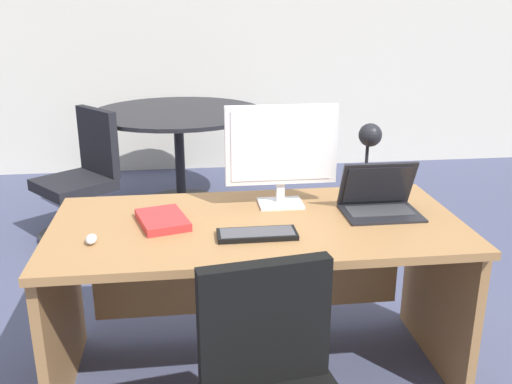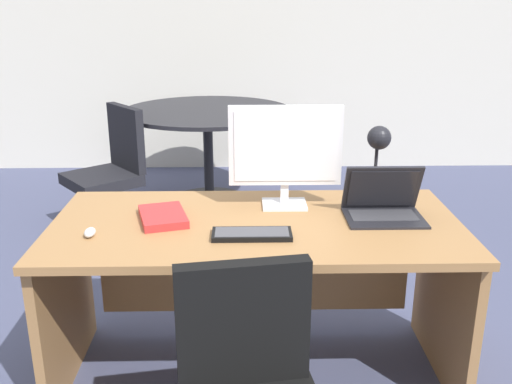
% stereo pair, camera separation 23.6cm
% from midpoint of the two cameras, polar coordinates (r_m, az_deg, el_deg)
% --- Properties ---
extents(ground, '(12.00, 12.00, 0.00)m').
position_cam_midpoint_polar(ground, '(4.10, -4.18, -4.99)').
color(ground, '#474C6B').
extents(back_wall, '(10.00, 0.10, 2.80)m').
position_cam_midpoint_polar(back_wall, '(5.71, -5.63, 16.18)').
color(back_wall, silver).
rests_on(back_wall, ground).
extents(desk, '(1.74, 0.84, 0.74)m').
position_cam_midpoint_polar(desk, '(2.56, -2.68, -7.06)').
color(desk, '#9E7042').
rests_on(desk, ground).
extents(monitor, '(0.50, 0.16, 0.46)m').
position_cam_midpoint_polar(monitor, '(2.55, -0.11, 4.30)').
color(monitor, silver).
rests_on(monitor, desk).
extents(laptop, '(0.33, 0.25, 0.23)m').
position_cam_midpoint_polar(laptop, '(2.56, 9.57, -0.49)').
color(laptop, black).
rests_on(laptop, desk).
extents(keyboard, '(0.32, 0.12, 0.02)m').
position_cam_midpoint_polar(keyboard, '(2.28, -2.87, -4.27)').
color(keyboard, black).
rests_on(keyboard, desk).
extents(mouse, '(0.04, 0.08, 0.03)m').
position_cam_midpoint_polar(mouse, '(2.34, -18.90, -4.52)').
color(mouse, silver).
rests_on(mouse, desk).
extents(desk_lamp, '(0.12, 0.14, 0.35)m').
position_cam_midpoint_polar(desk_lamp, '(2.73, 8.81, 4.72)').
color(desk_lamp, black).
rests_on(desk_lamp, desk).
extents(book, '(0.25, 0.30, 0.03)m').
position_cam_midpoint_polar(book, '(2.45, -12.04, -2.79)').
color(book, red).
rests_on(book, desk).
extents(meeting_table, '(1.37, 1.37, 0.80)m').
position_cam_midpoint_polar(meeting_table, '(4.68, -9.14, 5.69)').
color(meeting_table, black).
rests_on(meeting_table, ground).
extents(meeting_chair_near, '(0.65, 0.65, 0.91)m').
position_cam_midpoint_polar(meeting_chair_near, '(4.30, -18.41, 0.40)').
color(meeting_chair_near, black).
rests_on(meeting_chair_near, ground).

